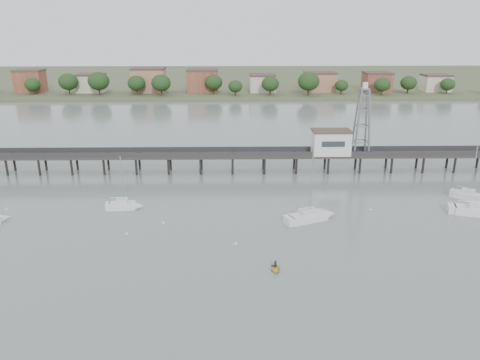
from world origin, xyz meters
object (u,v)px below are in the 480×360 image
object	(u,v)px
lattice_tower	(362,122)
sailboat_c	(315,216)
sailboat_b	(127,206)
pier	(217,155)
sailboat_e	(472,197)
yellow_dinghy	(275,270)

from	to	relation	value
lattice_tower	sailboat_c	distance (m)	32.46
lattice_tower	sailboat_b	size ratio (longest dim) A/B	1.53
sailboat_c	sailboat_b	world-z (taller)	sailboat_c
sailboat_c	pier	bearing A→B (deg)	99.16
lattice_tower	pier	bearing A→B (deg)	-180.00
sailboat_e	yellow_dinghy	size ratio (longest dim) A/B	4.36
sailboat_b	yellow_dinghy	size ratio (longest dim) A/B	4.11
pier	sailboat_c	xyz separation A→B (m)	(17.16, -27.17, -3.16)
lattice_tower	sailboat_b	xyz separation A→B (m)	(-46.81, -21.86, -10.44)
yellow_dinghy	pier	bearing A→B (deg)	95.81
pier	sailboat_c	size ratio (longest dim) A/B	10.54
pier	sailboat_e	distance (m)	51.53
lattice_tower	sailboat_c	xyz separation A→B (m)	(-14.34, -27.17, -10.46)
sailboat_c	sailboat_b	distance (m)	32.89
sailboat_b	yellow_dinghy	xyz separation A→B (m)	(24.25, -22.22, -0.66)
sailboat_c	yellow_dinghy	distance (m)	18.82
pier	lattice_tower	distance (m)	32.34
pier	sailboat_b	xyz separation A→B (m)	(-15.31, -21.86, -3.13)
sailboat_b	sailboat_e	bearing A→B (deg)	-1.84
sailboat_c	lattice_tower	bearing A→B (deg)	39.06
sailboat_c	sailboat_b	xyz separation A→B (m)	(-32.46, 5.31, 0.02)
pier	yellow_dinghy	distance (m)	45.15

